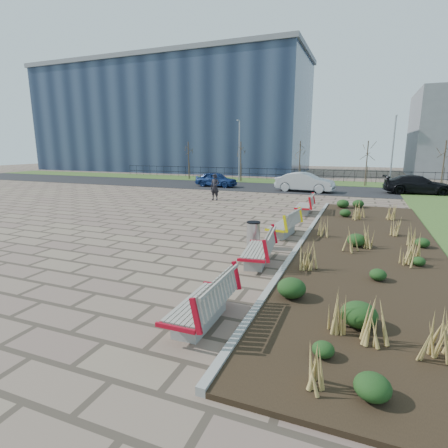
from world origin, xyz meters
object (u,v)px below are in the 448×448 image
at_px(bench_d, 304,204).
at_px(pedestrian, 215,187).
at_px(bench_b, 257,248).
at_px(car_blue, 216,179).
at_px(litter_bin, 253,235).
at_px(car_silver, 305,182).
at_px(lamp_east, 393,152).
at_px(bench_c, 283,223).
at_px(lamp_west, 239,152).
at_px(bench_a, 200,300).
at_px(car_black, 418,185).

height_order(bench_d, pedestrian, pedestrian).
xyz_separation_m(bench_b, car_blue, (-9.38, 18.98, 0.16)).
height_order(litter_bin, car_blue, car_blue).
distance_m(car_silver, lamp_east, 8.93).
distance_m(bench_c, bench_d, 5.12).
xyz_separation_m(lamp_west, lamp_east, (14.00, 0.00, 0.00)).
xyz_separation_m(pedestrian, lamp_west, (-2.65, 12.47, 2.16)).
relative_size(bench_c, lamp_west, 0.35).
height_order(bench_b, litter_bin, bench_b).
bearing_deg(car_silver, lamp_east, -43.16).
bearing_deg(bench_c, bench_b, -84.03).
bearing_deg(car_silver, lamp_west, 57.86).
distance_m(bench_b, car_silver, 18.37).
bearing_deg(bench_c, bench_a, -84.03).
relative_size(litter_bin, lamp_west, 0.15).
bearing_deg(pedestrian, bench_b, -54.52).
relative_size(pedestrian, lamp_west, 0.29).
xyz_separation_m(pedestrian, car_silver, (4.90, 6.72, -0.10)).
bearing_deg(car_black, litter_bin, 151.94).
relative_size(bench_a, lamp_east, 0.35).
xyz_separation_m(bench_b, lamp_west, (-9.00, 24.06, 2.54)).
bearing_deg(car_black, bench_b, 155.06).
height_order(car_black, lamp_east, lamp_east).
height_order(bench_a, pedestrian, pedestrian).
bearing_deg(car_black, lamp_west, 69.01).
bearing_deg(bench_b, car_black, 64.21).
bearing_deg(car_silver, litter_bin, -171.95).
bearing_deg(bench_c, pedestrian, 134.87).
xyz_separation_m(bench_d, pedestrian, (-6.35, 2.74, 0.38)).
distance_m(car_blue, car_silver, 7.96).
bearing_deg(car_silver, bench_d, -166.14).
bearing_deg(bench_d, car_black, 56.07).
relative_size(litter_bin, car_blue, 0.25).
distance_m(bench_b, bench_d, 8.85).
bearing_deg(bench_b, lamp_west, 103.17).
relative_size(bench_b, bench_c, 1.00).
bearing_deg(pedestrian, bench_c, -44.33).
bearing_deg(lamp_east, bench_b, -101.74).
xyz_separation_m(bench_c, car_black, (6.67, 16.28, 0.22)).
distance_m(bench_c, litter_bin, 2.21).
bearing_deg(bench_a, lamp_west, 107.48).
relative_size(bench_a, lamp_west, 0.35).
xyz_separation_m(bench_c, car_silver, (-1.45, 14.59, 0.27)).
bearing_deg(bench_a, bench_c, 89.70).
xyz_separation_m(bench_d, car_silver, (-1.45, 9.46, 0.27)).
relative_size(bench_d, lamp_west, 0.35).
distance_m(bench_a, pedestrian, 16.83).
relative_size(bench_b, bench_d, 1.00).
xyz_separation_m(bench_a, lamp_west, (-9.00, 28.06, 2.54)).
height_order(bench_d, lamp_west, lamp_west).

